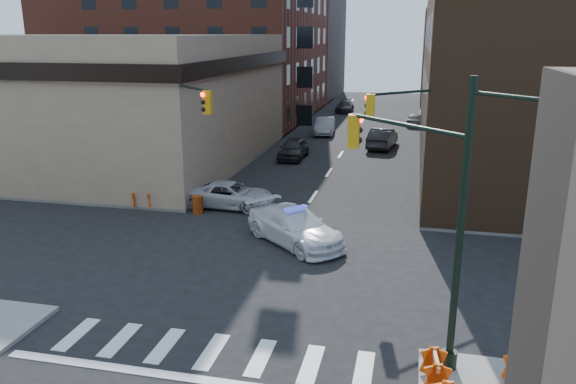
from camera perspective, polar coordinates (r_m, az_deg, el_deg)
The scene contains 28 objects.
ground at distance 23.26m, azimuth -1.89°, elevation -7.27°, with size 140.00×140.00×0.00m, color black.
sidewalk_nw at distance 61.21m, azimuth -15.20°, elevation 6.81°, with size 34.00×54.50×0.15m, color gray.
bank_building at distance 43.68m, azimuth -18.49°, elevation 8.98°, with size 22.00×22.00×9.00m, color #9E8467.
apartment_block at distance 65.30m, azimuth -9.23°, elevation 18.20°, with size 25.00×25.00×24.00m, color brown.
commercial_row_ne at distance 43.88m, azimuth 23.17°, elevation 11.84°, with size 14.00×34.00×14.00m, color #462E1C.
filler_nw at distance 85.42m, azimuth -1.83°, elevation 15.11°, with size 20.00×18.00×16.00m, color brown.
filler_ne at distance 79.20m, azimuth 19.46°, elevation 12.73°, with size 16.00×16.00×12.00m, color brown.
signal_pole_se at distance 15.82m, azimuth 14.29°, elevation -1.25°, with size 5.40×5.27×8.00m.
signal_pole_nw at distance 28.77m, azimuth -10.64°, elevation 6.00°, with size 3.58×3.67×8.00m.
signal_pole_ne at distance 26.47m, azimuth 13.41°, elevation 4.99°, with size 3.67×3.58×8.00m.
tree_ne_near at distance 47.06m, azimuth 15.33°, elevation 8.42°, with size 3.00×3.00×4.85m.
tree_ne_far at distance 55.00m, azimuth 15.04°, elevation 9.45°, with size 3.00×3.00×4.85m.
police_car at distance 25.14m, azimuth 0.71°, elevation -3.53°, with size 2.21×5.44×1.58m, color white.
pickup at distance 30.53m, azimuth -5.87°, elevation -0.30°, with size 2.25×4.88×1.36m, color silver.
parked_car_wnear at distance 42.30m, azimuth 0.55°, elevation 4.45°, with size 1.80×4.48×1.53m, color black.
parked_car_wfar at distance 52.78m, azimuth 3.76°, elevation 6.72°, with size 1.63×4.68×1.54m, color #979A9F.
parked_car_wdeep at distance 68.06m, azimuth 5.79°, elevation 8.63°, with size 1.82×4.46×1.30m, color black.
parked_car_enear at distance 46.84m, azimuth 9.58°, elevation 5.43°, with size 1.75×5.01×1.65m, color black.
parked_car_efar at distance 59.12m, azimuth 12.78°, elevation 7.24°, with size 1.55×3.84×1.31m, color gray.
pedestrian_a at distance 34.04m, azimuth -15.07°, elevation 1.66°, with size 0.69×0.45×1.90m, color black.
pedestrian_b at distance 31.36m, azimuth -14.98°, elevation 0.37°, with size 0.87×0.68×1.79m, color black.
pedestrian_c at distance 34.83m, azimuth -19.68°, elevation 1.56°, with size 1.09×0.45×1.86m, color #202330.
barrel_road at distance 26.25m, azimuth 2.20°, elevation -3.42°, with size 0.52×0.52×0.93m, color orange.
barrel_bank at distance 29.70m, azimuth -9.14°, elevation -1.29°, with size 0.54×0.54×0.96m, color red.
barricade_se_a at distance 16.04m, azimuth 14.72°, elevation -17.10°, with size 1.07×0.53×0.80m, color #CF5309, non-canonical shape.
barricade_se_b at distance 16.43m, azimuth 22.37°, elevation -16.97°, with size 1.08×0.54×0.81m, color #C84709, non-canonical shape.
barricade_nw_a at distance 31.92m, azimuth -13.51°, elevation -0.07°, with size 1.23×0.62×0.92m, color red, non-canonical shape.
barricade_nw_b at distance 31.05m, azimuth -14.53°, elevation -0.64°, with size 1.16×0.58×0.87m, color #EB570B, non-canonical shape.
Camera 1 is at (5.47, -20.67, 9.14)m, focal length 35.00 mm.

